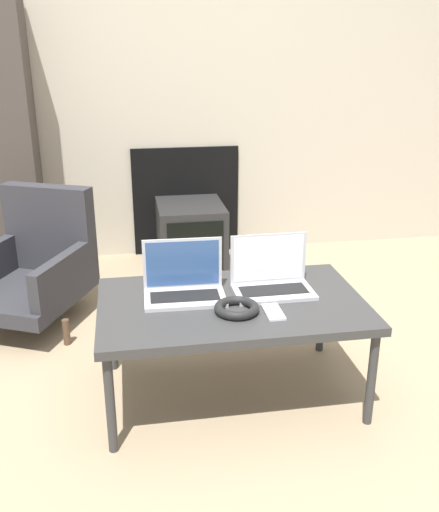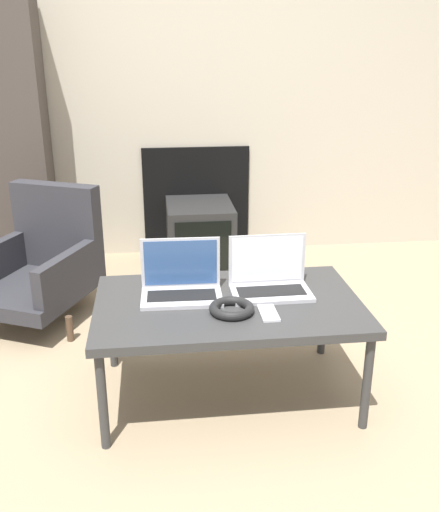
# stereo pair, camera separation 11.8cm
# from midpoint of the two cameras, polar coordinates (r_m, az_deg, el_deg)

# --- Properties ---
(ground_plane) EXTENTS (14.00, 14.00, 0.00)m
(ground_plane) POSITION_cam_midpoint_polar(r_m,az_deg,el_deg) (2.40, 2.99, -16.37)
(ground_plane) COLOR #998466
(wall_back) EXTENTS (7.00, 0.08, 2.60)m
(wall_back) POSITION_cam_midpoint_polar(r_m,az_deg,el_deg) (4.00, -1.94, 18.34)
(wall_back) COLOR #B7AD99
(wall_back) RESTS_ON ground_plane
(table) EXTENTS (1.09, 0.67, 0.44)m
(table) POSITION_cam_midpoint_polar(r_m,az_deg,el_deg) (2.36, 2.31, -5.32)
(table) COLOR #333333
(table) RESTS_ON ground_plane
(laptop_left) EXTENTS (0.34, 0.21, 0.23)m
(laptop_left) POSITION_cam_midpoint_polar(r_m,az_deg,el_deg) (2.38, -2.43, -2.73)
(laptop_left) COLOR #B2B2B7
(laptop_left) RESTS_ON table
(laptop_right) EXTENTS (0.33, 0.21, 0.23)m
(laptop_right) POSITION_cam_midpoint_polar(r_m,az_deg,el_deg) (2.43, 6.40, -2.31)
(laptop_right) COLOR #B2B2B7
(laptop_right) RESTS_ON table
(headphones) EXTENTS (0.18, 0.18, 0.04)m
(headphones) POSITION_cam_midpoint_polar(r_m,az_deg,el_deg) (2.25, 2.80, -5.26)
(headphones) COLOR black
(headphones) RESTS_ON table
(phone) EXTENTS (0.07, 0.14, 0.01)m
(phone) POSITION_cam_midpoint_polar(r_m,az_deg,el_deg) (2.25, 6.43, -5.71)
(phone) COLOR silver
(phone) RESTS_ON table
(tv) EXTENTS (0.44, 0.52, 0.43)m
(tv) POSITION_cam_midpoint_polar(r_m,az_deg,el_deg) (3.89, -1.10, 2.18)
(tv) COLOR black
(tv) RESTS_ON ground_plane
(armchair) EXTENTS (0.74, 0.80, 0.71)m
(armchair) POSITION_cam_midpoint_polar(r_m,az_deg,el_deg) (3.28, -16.24, -0.39)
(armchair) COLOR #2D2D33
(armchair) RESTS_ON ground_plane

